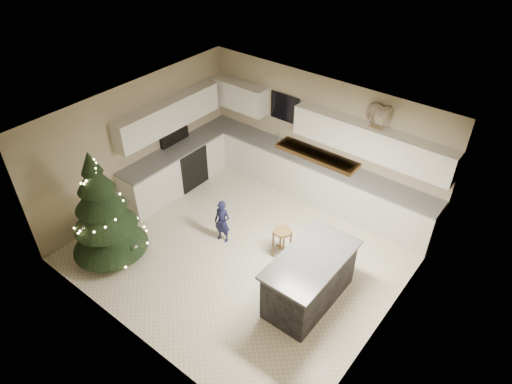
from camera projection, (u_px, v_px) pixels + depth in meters
ground_plane at (245, 250)px, 8.58m from camera, size 5.50×5.50×0.00m
room_shell at (244, 173)px, 7.53m from camera, size 5.52×5.02×2.61m
cabinetry at (260, 162)px, 9.62m from camera, size 5.50×3.20×2.00m
island at (310, 279)px, 7.36m from camera, size 0.90×1.70×0.95m
bar_stool at (282, 237)px, 8.18m from camera, size 0.32×0.32×0.62m
christmas_tree at (104, 216)px, 7.94m from camera, size 1.40×1.35×2.23m
toddler at (222, 222)px, 8.54m from camera, size 0.36×0.27×0.89m
rocking_horse at (378, 114)px, 8.08m from camera, size 0.68×0.44×0.55m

